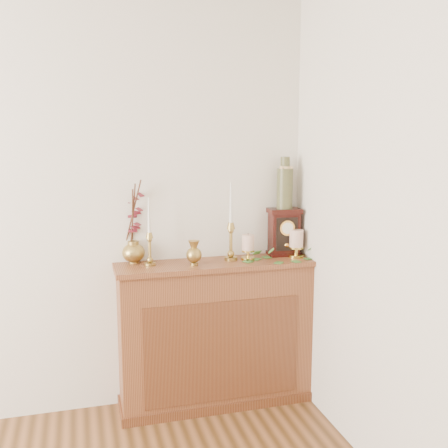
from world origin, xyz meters
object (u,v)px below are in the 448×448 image
object	(u,v)px
mantel_clock	(284,232)
ceramic_vase	(285,185)
candlestick_center	(231,235)
bud_vase	(194,253)
candlestick_left	(150,243)
ginger_jar	(135,225)

from	to	relation	value
mantel_clock	ceramic_vase	distance (m)	0.31
candlestick_center	ceramic_vase	size ratio (longest dim) A/B	1.47
candlestick_center	bud_vase	bearing A→B (deg)	-163.39
candlestick_left	candlestick_center	distance (m)	0.51
mantel_clock	bud_vase	bearing A→B (deg)	-164.74
candlestick_left	ginger_jar	size ratio (longest dim) A/B	0.80
ginger_jar	ceramic_vase	distance (m)	0.98
candlestick_left	mantel_clock	distance (m)	0.89
ginger_jar	mantel_clock	distance (m)	0.96
bud_vase	ginger_jar	world-z (taller)	ginger_jar
candlestick_center	ceramic_vase	world-z (taller)	ceramic_vase
ginger_jar	candlestick_center	bearing A→B (deg)	-11.43
candlestick_center	bud_vase	world-z (taller)	candlestick_center
candlestick_left	ginger_jar	world-z (taller)	ginger_jar
candlestick_left	bud_vase	world-z (taller)	candlestick_left
candlestick_center	ceramic_vase	distance (m)	0.48
ceramic_vase	mantel_clock	bearing A→B (deg)	-94.14
candlestick_left	ceramic_vase	size ratio (longest dim) A/B	1.24
candlestick_center	mantel_clock	world-z (taller)	candlestick_center
candlestick_center	ginger_jar	distance (m)	0.60
candlestick_center	mantel_clock	distance (m)	0.38
candlestick_left	mantel_clock	size ratio (longest dim) A/B	1.34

